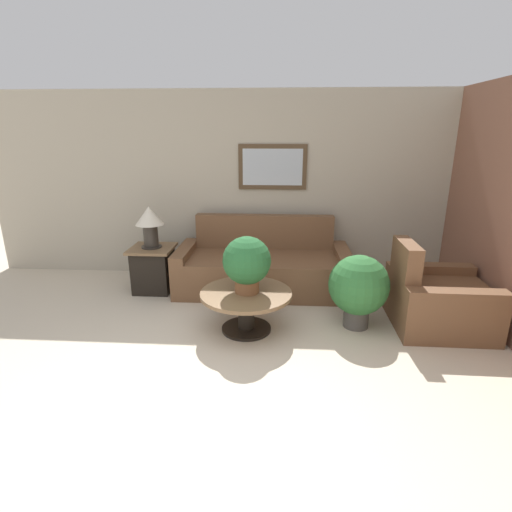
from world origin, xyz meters
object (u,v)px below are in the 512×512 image
potted_plant_floor (359,287)px  armchair (437,300)px  table_lamp (150,221)px  coffee_table (246,302)px  couch_main (263,268)px  side_table (154,268)px  potted_plant_on_table (247,262)px

potted_plant_floor → armchair: bearing=5.5°
armchair → table_lamp: (-3.40, 0.80, 0.65)m
coffee_table → table_lamp: table_lamp is taller
couch_main → side_table: size_ratio=3.78×
armchair → potted_plant_floor: armchair is taller
armchair → couch_main: bearing=64.7°
coffee_table → table_lamp: size_ratio=1.80×
side_table → table_lamp: size_ratio=1.11×
couch_main → side_table: couch_main is taller
armchair → coffee_table: 2.08m
table_lamp → side_table: bearing=0.0°
coffee_table → potted_plant_on_table: (0.01, 0.00, 0.45)m
potted_plant_on_table → potted_plant_floor: size_ratio=0.74×
table_lamp → potted_plant_on_table: bearing=-37.9°
coffee_table → side_table: bearing=141.8°
coffee_table → side_table: 1.70m
coffee_table → potted_plant_on_table: 0.45m
potted_plant_floor → side_table: bearing=160.7°
side_table → table_lamp: (0.00, 0.00, 0.64)m
couch_main → armchair: same height
armchair → potted_plant_on_table: potted_plant_on_table is taller
coffee_table → potted_plant_floor: 1.22m
side_table → potted_plant_floor: 2.69m
table_lamp → coffee_table: bearing=-38.2°
couch_main → potted_plant_floor: size_ratio=2.80×
couch_main → armchair: bearing=-26.0°
armchair → potted_plant_on_table: size_ratio=1.66×
side_table → potted_plant_floor: potted_plant_floor is taller
table_lamp → potted_plant_on_table: 1.71m
table_lamp → potted_plant_floor: bearing=-19.3°
coffee_table → potted_plant_floor: potted_plant_floor is taller
coffee_table → armchair: bearing=6.8°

